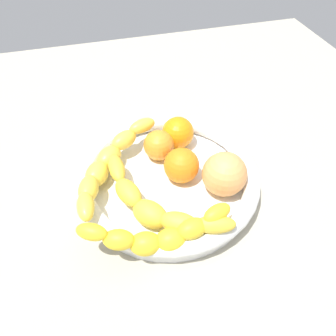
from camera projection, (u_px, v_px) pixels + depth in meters
kitchen_counter at (168, 193)px, 58.75cm from camera, size 120.00×120.00×3.00cm
fruit_bowl at (168, 179)px, 55.92cm from camera, size 30.67×30.67×4.69cm
banana_draped_left at (157, 235)px, 44.90cm from camera, size 6.43×22.17×5.15cm
banana_draped_right at (108, 164)px, 54.41cm from camera, size 20.25×16.02×5.12cm
banana_arching_top at (155, 206)px, 48.96cm from camera, size 19.35×16.22×4.89cm
orange_front at (178, 133)px, 60.42cm from camera, size 5.89×5.89×5.89cm
orange_mid_left at (157, 145)px, 58.28cm from camera, size 5.47×5.47×5.47cm
orange_mid_right at (181, 165)px, 54.58cm from camera, size 5.96×5.96×5.96cm
peach_blush at (224, 174)px, 52.28cm from camera, size 7.22×7.22×7.22cm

